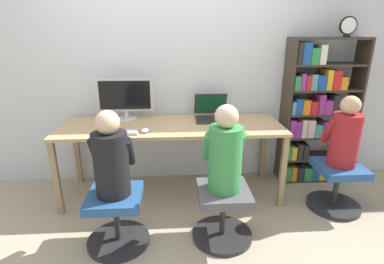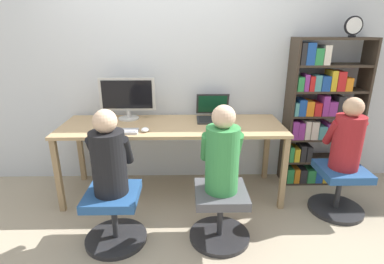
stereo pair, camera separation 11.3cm
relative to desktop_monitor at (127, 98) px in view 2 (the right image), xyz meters
The scene contains 15 objects.
ground_plane 1.22m from the desktop_monitor, 50.37° to the right, with size 14.00×14.00×0.00m, color tan.
wall_back 0.60m from the desktop_monitor, 24.63° to the left, with size 10.00×0.05×2.60m.
desk 0.58m from the desktop_monitor, 23.98° to the right, with size 2.17×0.71×0.76m.
desktop_monitor is the anchor object (origin of this frame).
laptop 0.90m from the desktop_monitor, ahead, with size 0.34×0.36×0.25m.
keyboard 0.48m from the desktop_monitor, 94.05° to the right, with size 0.39×0.14×0.03m.
computer_mouse_by_keyboard 0.51m from the desktop_monitor, 61.71° to the right, with size 0.07×0.10×0.04m.
office_chair_left 1.21m from the desktop_monitor, 88.86° to the right, with size 0.50×0.50×0.45m.
office_chair_right 1.48m from the desktop_monitor, 47.37° to the right, with size 0.50×0.50×0.45m.
person_at_monitor 0.98m from the desktop_monitor, 88.86° to the right, with size 0.32×0.30×0.66m.
person_at_laptop 1.30m from the desktop_monitor, 47.21° to the right, with size 0.31×0.31×0.69m.
bookshelf 2.01m from the desktop_monitor, ahead, with size 0.79×0.27×1.57m.
desk_clock 2.30m from the desktop_monitor, ahead, with size 0.17×0.03×0.19m.
office_chair_side 2.23m from the desktop_monitor, 15.79° to the right, with size 0.50×0.50×0.45m.
person_near_shelf 2.12m from the desktop_monitor, 15.66° to the right, with size 0.31×0.30×0.65m.
Camera 2 is at (0.14, -2.46, 1.65)m, focal length 28.00 mm.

